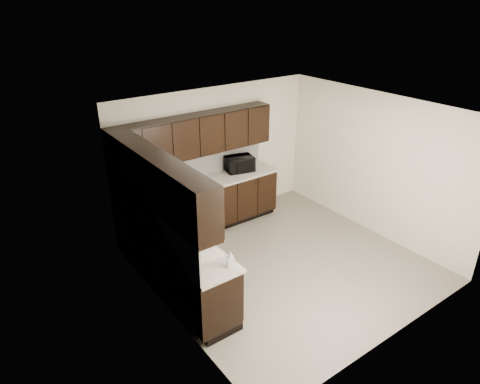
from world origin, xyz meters
The scene contains 20 objects.
floor centered at (0.00, 0.00, 0.00)m, with size 4.00×4.00×0.00m, color gray.
ceiling centered at (0.00, 0.00, 2.50)m, with size 4.00×4.00×0.00m, color white.
wall_back centered at (0.00, 2.00, 1.25)m, with size 4.00×0.02×2.50m, color beige.
wall_left centered at (-2.00, 0.00, 1.25)m, with size 0.02×4.00×2.50m, color beige.
wall_right centered at (2.00, 0.00, 1.25)m, with size 0.02×4.00×2.50m, color beige.
wall_front centered at (0.00, -2.00, 1.25)m, with size 4.00×0.02×2.50m, color beige.
lower_cabinets centered at (-1.01, 1.11, 0.41)m, with size 3.00×2.80×0.90m.
countertop centered at (-1.01, 1.11, 0.92)m, with size 3.03×2.83×0.04m.
backsplash centered at (-1.22, 1.32, 1.18)m, with size 3.00×2.80×0.48m.
upper_cabinets centered at (-1.10, 1.20, 1.77)m, with size 3.00×2.80×0.70m.
dishwasher centered at (-0.70, 1.41, 0.55)m, with size 0.58×0.04×0.78m.
sink centered at (-1.68, -0.01, 0.88)m, with size 0.54×0.82×0.42m.
microwave centered at (0.38, 1.75, 1.08)m, with size 0.51×0.34×0.28m, color black.
soap_bottle_a centered at (-1.48, -0.65, 1.04)m, with size 0.09×0.09×0.19m, color gray.
soap_bottle_b centered at (-1.88, 0.99, 1.06)m, with size 0.10×0.10×0.25m, color gray.
toaster_oven centered at (-1.15, 1.73, 1.04)m, with size 0.32×0.23×0.20m, color silver.
storage_bin centered at (-1.62, 1.08, 1.04)m, with size 0.50×0.37×0.19m, color white.
blue_pitcher centered at (-1.60, -0.05, 1.06)m, with size 0.17×0.17×0.25m, color #101197.
teal_tumbler centered at (-1.49, 0.47, 1.04)m, with size 0.09×0.09×0.20m, color #0C8C86.
paper_towel_roll centered at (-1.58, 1.35, 1.08)m, with size 0.13×0.13×0.29m, color silver.
Camera 1 is at (-3.92, -4.22, 3.99)m, focal length 32.00 mm.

